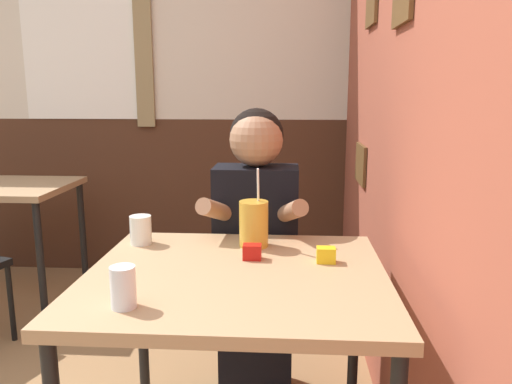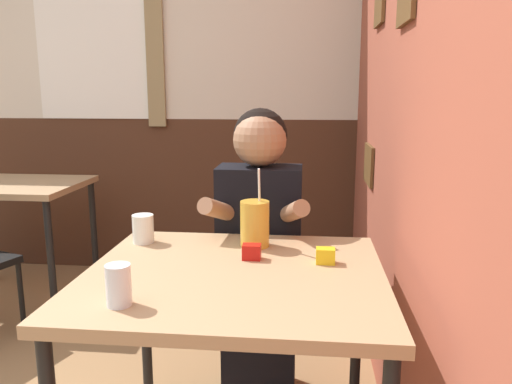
# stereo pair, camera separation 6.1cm
# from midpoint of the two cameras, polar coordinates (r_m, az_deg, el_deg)

# --- Properties ---
(brick_wall_right) EXTENTS (0.08, 4.42, 2.70)m
(brick_wall_right) POSITION_cam_midpoint_polar(r_m,az_deg,el_deg) (2.25, 14.09, 12.69)
(brick_wall_right) COLOR #9E4C38
(brick_wall_right) RESTS_ON ground_plane
(back_wall) EXTENTS (5.88, 0.09, 2.70)m
(back_wall) POSITION_cam_midpoint_polar(r_m,az_deg,el_deg) (3.62, -14.14, 12.15)
(back_wall) COLOR beige
(back_wall) RESTS_ON ground_plane
(main_table) EXTENTS (0.91, 0.82, 0.75)m
(main_table) POSITION_cam_midpoint_polar(r_m,az_deg,el_deg) (1.57, -3.39, -11.57)
(main_table) COLOR tan
(main_table) RESTS_ON ground_plane
(person_seated) EXTENTS (0.42, 0.41, 1.22)m
(person_seated) POSITION_cam_midpoint_polar(r_m,az_deg,el_deg) (2.08, -0.83, -6.27)
(person_seated) COLOR black
(person_seated) RESTS_ON ground_plane
(cocktail_pitcher) EXTENTS (0.10, 0.10, 0.28)m
(cocktail_pitcher) POSITION_cam_midpoint_polar(r_m,az_deg,el_deg) (1.77, -1.25, -3.65)
(cocktail_pitcher) COLOR gold
(cocktail_pitcher) RESTS_ON main_table
(glass_near_pitcher) EXTENTS (0.07, 0.07, 0.11)m
(glass_near_pitcher) POSITION_cam_midpoint_polar(r_m,az_deg,el_deg) (1.34, -16.22, -10.41)
(glass_near_pitcher) COLOR silver
(glass_near_pitcher) RESTS_ON main_table
(glass_center) EXTENTS (0.08, 0.08, 0.10)m
(glass_center) POSITION_cam_midpoint_polar(r_m,az_deg,el_deg) (1.85, -13.95, -4.23)
(glass_center) COLOR silver
(glass_center) RESTS_ON main_table
(condiment_ketchup) EXTENTS (0.06, 0.04, 0.05)m
(condiment_ketchup) POSITION_cam_midpoint_polar(r_m,az_deg,el_deg) (1.64, -1.51, -6.86)
(condiment_ketchup) COLOR #B7140F
(condiment_ketchup) RESTS_ON main_table
(condiment_mustard) EXTENTS (0.06, 0.04, 0.05)m
(condiment_mustard) POSITION_cam_midpoint_polar(r_m,az_deg,el_deg) (1.63, 6.93, -7.16)
(condiment_mustard) COLOR yellow
(condiment_mustard) RESTS_ON main_table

